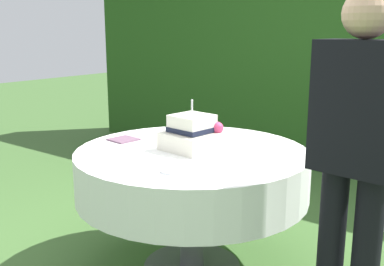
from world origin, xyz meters
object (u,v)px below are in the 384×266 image
Objects in this scene: cake_table at (192,173)px; standing_person at (356,154)px; wedding_cake at (193,134)px; serving_plate_far at (172,171)px; napkin_stack at (123,139)px; serving_plate_near at (262,148)px.

standing_person reaches higher than cake_table.
cake_table is 0.23m from wedding_cake.
serving_plate_far reaches higher than napkin_stack.
serving_plate_near is at bearing 22.48° from napkin_stack.
serving_plate_far is at bearing -66.33° from cake_table.
cake_table is at bearing -140.31° from serving_plate_near.
wedding_cake is 0.45m from serving_plate_far.
serving_plate_near is 0.67m from serving_plate_far.
napkin_stack reaches higher than cake_table.
cake_table is 11.44× the size of serving_plate_far.
napkin_stack is (-0.49, -0.07, 0.14)m from cake_table.
serving_plate_near is at bearing 77.49° from serving_plate_far.
napkin_stack is (-0.66, 0.32, -0.00)m from serving_plate_far.
serving_plate_near reaches higher than cake_table.
standing_person is at bearing -10.00° from wedding_cake.
serving_plate_far is at bearing -66.44° from wedding_cake.
serving_plate_near is 0.81m from standing_person.
wedding_cake reaches higher than cake_table.
serving_plate_near is 0.07× the size of standing_person.
cake_table is 0.45m from serving_plate_far.
serving_plate_far is 0.07× the size of standing_person.
serving_plate_far is (-0.15, -0.66, 0.00)m from serving_plate_near.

